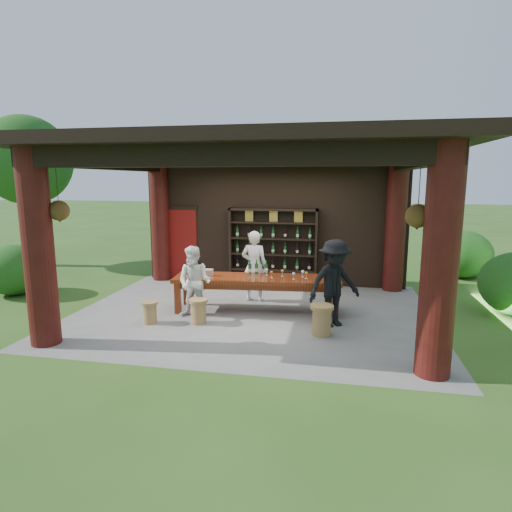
% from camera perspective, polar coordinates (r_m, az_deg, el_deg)
% --- Properties ---
extents(ground, '(90.00, 90.00, 0.00)m').
position_cam_1_polar(ground, '(9.21, -0.48, -7.50)').
color(ground, '#2D5119').
rests_on(ground, ground).
extents(pavilion, '(7.50, 6.00, 3.60)m').
position_cam_1_polar(pavilion, '(9.22, -0.05, 6.04)').
color(pavilion, slate).
rests_on(pavilion, ground).
extents(wine_shelf, '(2.34, 0.36, 2.06)m').
position_cam_1_polar(wine_shelf, '(11.32, 2.28, 1.20)').
color(wine_shelf, black).
rests_on(wine_shelf, ground).
extents(tasting_table, '(3.58, 1.23, 0.75)m').
position_cam_1_polar(tasting_table, '(9.12, 0.13, -3.52)').
color(tasting_table, '#63230E').
rests_on(tasting_table, ground).
extents(stool_near_left, '(0.37, 0.37, 0.49)m').
position_cam_1_polar(stool_near_left, '(8.52, -7.69, -7.22)').
color(stool_near_left, olive).
rests_on(stool_near_left, ground).
extents(stool_near_right, '(0.42, 0.42, 0.56)m').
position_cam_1_polar(stool_near_right, '(7.92, 8.75, -8.33)').
color(stool_near_right, olive).
rests_on(stool_near_right, ground).
extents(stool_far_left, '(0.33, 0.33, 0.44)m').
position_cam_1_polar(stool_far_left, '(8.72, -13.96, -7.22)').
color(stool_far_left, olive).
rests_on(stool_far_left, ground).
extents(host, '(0.62, 0.42, 1.64)m').
position_cam_1_polar(host, '(9.88, -0.24, -1.34)').
color(host, white).
rests_on(host, ground).
extents(guest_woman, '(0.76, 0.61, 1.48)m').
position_cam_1_polar(guest_woman, '(8.77, -8.17, -3.49)').
color(guest_woman, white).
rests_on(guest_woman, ground).
extents(guest_man, '(1.25, 1.12, 1.68)m').
position_cam_1_polar(guest_man, '(8.30, 10.39, -3.60)').
color(guest_man, black).
rests_on(guest_man, ground).
extents(table_bottles, '(0.44, 0.15, 0.31)m').
position_cam_1_polar(table_bottles, '(9.37, 0.20, -1.46)').
color(table_bottles, '#194C1E').
rests_on(table_bottles, tasting_table).
extents(table_glasses, '(0.94, 0.34, 0.15)m').
position_cam_1_polar(table_glasses, '(9.08, 4.16, -2.39)').
color(table_glasses, silver).
rests_on(table_glasses, tasting_table).
extents(napkin_basket, '(0.28, 0.20, 0.14)m').
position_cam_1_polar(napkin_basket, '(9.26, -6.59, -2.21)').
color(napkin_basket, '#BF6672').
rests_on(napkin_basket, tasting_table).
extents(shrubs, '(20.66, 9.53, 1.36)m').
position_cam_1_polar(shrubs, '(10.13, 28.26, -3.86)').
color(shrubs, '#194C14').
rests_on(shrubs, ground).
extents(trees, '(20.82, 10.29, 4.80)m').
position_cam_1_polar(trees, '(9.65, 24.16, 12.71)').
color(trees, '#3F2819').
rests_on(trees, ground).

